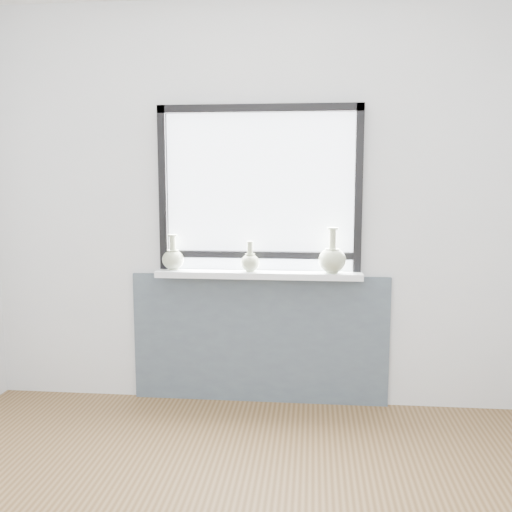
# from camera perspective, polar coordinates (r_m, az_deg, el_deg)

# --- Properties ---
(back_wall) EXTENTS (3.60, 0.02, 2.60)m
(back_wall) POSITION_cam_1_polar(r_m,az_deg,el_deg) (3.71, 0.40, 4.83)
(back_wall) COLOR silver
(back_wall) RESTS_ON ground
(apron_panel) EXTENTS (1.70, 0.03, 0.86)m
(apron_panel) POSITION_cam_1_polar(r_m,az_deg,el_deg) (3.83, 0.35, -8.31)
(apron_panel) COLOR #4A5964
(apron_panel) RESTS_ON ground
(windowsill) EXTENTS (1.32, 0.18, 0.04)m
(windowsill) POSITION_cam_1_polar(r_m,az_deg,el_deg) (3.66, 0.25, -1.83)
(windowsill) COLOR white
(windowsill) RESTS_ON apron_panel
(window) EXTENTS (1.30, 0.06, 1.05)m
(window) POSITION_cam_1_polar(r_m,az_deg,el_deg) (3.67, 0.35, 7.01)
(window) COLOR black
(window) RESTS_ON windowsill
(vase_a) EXTENTS (0.14, 0.14, 0.23)m
(vase_a) POSITION_cam_1_polar(r_m,az_deg,el_deg) (3.75, -8.29, -0.21)
(vase_a) COLOR #B3BE96
(vase_a) RESTS_ON windowsill
(vase_b) EXTENTS (0.12, 0.12, 0.19)m
(vase_b) POSITION_cam_1_polar(r_m,az_deg,el_deg) (3.64, -0.60, -0.53)
(vase_b) COLOR #B3BE96
(vase_b) RESTS_ON windowsill
(vase_c) EXTENTS (0.17, 0.17, 0.29)m
(vase_c) POSITION_cam_1_polar(r_m,az_deg,el_deg) (3.61, 7.63, -0.26)
(vase_c) COLOR #B3BE96
(vase_c) RESTS_ON windowsill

